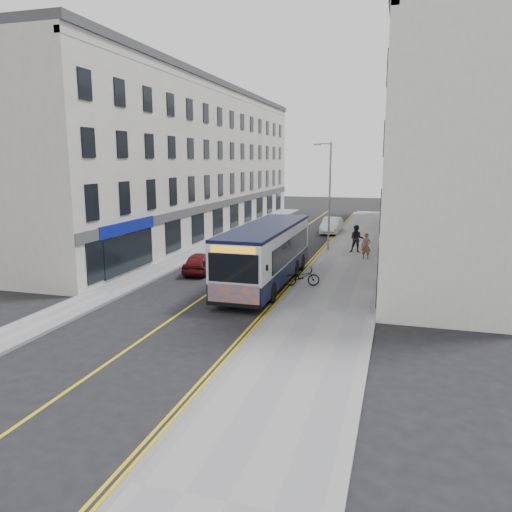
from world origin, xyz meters
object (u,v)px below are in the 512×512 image
Objects in this scene: bicycle at (302,277)px; car_white at (332,225)px; car_maroon at (201,262)px; city_bus at (266,252)px; pedestrian_far at (357,239)px; streetlamp at (329,193)px; pedestrian_near at (366,246)px.

car_white is (-1.20, 20.75, 0.13)m from bicycle.
city_bus is at bearing 153.37° from car_maroon.
pedestrian_far is 0.45× the size of car_white.
pedestrian_far is at bearing -26.78° from bicycle.
city_bus reaches higher than car_white.
streetlamp reaches higher than pedestrian_near.
city_bus is at bearing -108.17° from pedestrian_near.
pedestrian_near is 12.92m from car_white.
pedestrian_far is at bearing 121.67° from pedestrian_near.
streetlamp is at bearing -130.82° from car_maroon.
bicycle is at bearing -99.81° from pedestrian_far.
pedestrian_near is at bearing -70.06° from pedestrian_far.
pedestrian_near reaches higher than car_white.
pedestrian_near is 0.90× the size of pedestrian_far.
car_white is at bearing 119.98° from pedestrian_near.
car_white is (-3.13, 9.94, -0.38)m from pedestrian_far.
streetlamp is 2.12× the size of car_maroon.
city_bus is 11.33m from pedestrian_far.
pedestrian_near is 0.48× the size of car_maroon.
car_maroon is (-5.39, -18.83, -0.10)m from car_white.
pedestrian_far reaches higher than bicycle.
streetlamp reaches higher than pedestrian_far.
city_bus is at bearing -99.43° from streetlamp.
city_bus reaches higher than car_maroon.
car_white is 19.58m from car_maroon.
car_maroon is at bearing -124.76° from streetlamp.
streetlamp is at bearing 172.93° from pedestrian_far.
pedestrian_far is (-0.84, 2.35, 0.10)m from pedestrian_near.
city_bus is at bearing -110.21° from pedestrian_far.
bicycle is 10.99m from pedestrian_far.
pedestrian_near is 2.49m from pedestrian_far.
car_white is 1.19× the size of car_maroon.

